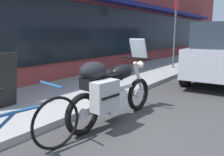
% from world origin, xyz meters
% --- Properties ---
extents(ground_plane, '(80.00, 80.00, 0.00)m').
position_xyz_m(ground_plane, '(0.00, 0.00, 0.00)').
color(ground_plane, '#393939').
extents(storefront_building, '(23.83, 0.90, 6.01)m').
position_xyz_m(storefront_building, '(7.91, 3.69, 2.94)').
color(storefront_building, brown).
rests_on(storefront_building, ground_plane).
extents(sidewalk_curb, '(30.00, 2.52, 0.12)m').
position_xyz_m(sidewalk_curb, '(9.00, 2.28, 0.06)').
color(sidewalk_curb, '#979797').
rests_on(sidewalk_curb, ground_plane).
extents(touring_motorcycle, '(2.10, 0.62, 1.40)m').
position_xyz_m(touring_motorcycle, '(0.18, 0.43, 0.60)').
color(touring_motorcycle, black).
rests_on(touring_motorcycle, ground_plane).
extents(parked_bicycle, '(1.76, 0.48, 0.94)m').
position_xyz_m(parked_bicycle, '(-1.45, 0.56, 0.38)').
color(parked_bicycle, black).
rests_on(parked_bicycle, ground_plane).
extents(parking_sign_pole, '(0.44, 0.07, 2.65)m').
position_xyz_m(parking_sign_pole, '(6.10, 1.69, 1.68)').
color(parking_sign_pole, '#59595B').
rests_on(parking_sign_pole, sidewalk_curb).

